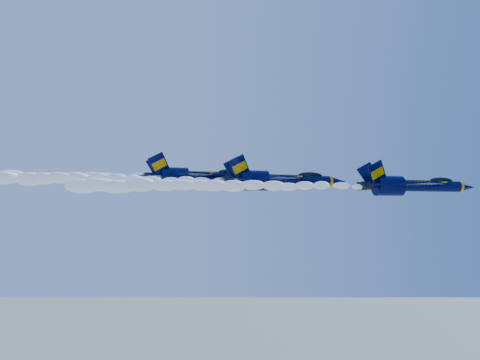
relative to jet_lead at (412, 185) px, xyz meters
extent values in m
cylinder|color=#000430|center=(2.82, 0.00, -0.07)|extent=(8.99, 1.50, 1.50)
ellipsoid|color=#000430|center=(-3.47, 0.00, -0.12)|extent=(1.56, 2.70, 6.39)
cone|color=#000430|center=(8.61, 0.00, -0.07)|extent=(2.60, 1.50, 1.50)
cylinder|color=#E89C00|center=(7.41, 0.00, -0.07)|extent=(0.35, 1.56, 1.56)
ellipsoid|color=black|center=(4.52, 0.00, 0.68)|extent=(3.60, 1.17, 0.99)
cube|color=#E89C00|center=(4.52, 0.00, 0.38)|extent=(4.19, 1.00, 0.18)
cube|color=#000430|center=(-1.68, -4.00, -0.07)|extent=(5.35, 6.35, 0.18)
cube|color=#000430|center=(-1.68, 4.00, -0.07)|extent=(5.35, 6.35, 0.18)
cube|color=#E89C00|center=(-0.28, -4.00, 0.03)|extent=(2.41, 5.00, 0.10)
cube|color=#E89C00|center=(-0.28, 4.00, 0.03)|extent=(2.41, 5.00, 0.10)
cube|color=#000430|center=(-5.67, -1.05, 1.43)|extent=(3.25, 1.03, 3.50)
cube|color=#000430|center=(-5.67, 1.05, 1.43)|extent=(3.25, 1.03, 3.50)
cylinder|color=black|center=(-6.97, -0.65, -0.17)|extent=(1.20, 1.10, 1.10)
cylinder|color=black|center=(-6.97, 0.65, -0.17)|extent=(1.20, 1.10, 1.10)
cube|color=#E89C00|center=(-0.18, 0.00, 0.71)|extent=(10.99, 0.35, 0.08)
ellipsoid|color=white|center=(-25.89, 0.00, -0.41)|extent=(36.84, 1.95, 1.75)
cylinder|color=#000430|center=(-12.45, 9.65, 1.05)|extent=(9.67, 1.61, 1.61)
ellipsoid|color=#000430|center=(-19.22, 9.65, 1.00)|extent=(1.68, 2.90, 6.88)
cone|color=#000430|center=(-6.22, 9.65, 1.05)|extent=(2.79, 1.61, 1.61)
cylinder|color=#E89C00|center=(-7.51, 9.65, 1.05)|extent=(0.38, 1.68, 1.68)
ellipsoid|color=black|center=(-10.62, 9.65, 1.86)|extent=(3.87, 1.26, 1.06)
cube|color=#E89C00|center=(-10.62, 9.65, 1.54)|extent=(4.51, 1.07, 0.19)
cube|color=#000430|center=(-17.29, 5.35, 1.05)|extent=(5.76, 6.83, 0.19)
cube|color=#000430|center=(-17.29, 13.95, 1.05)|extent=(5.76, 6.83, 0.19)
cube|color=#E89C00|center=(-15.78, 5.35, 1.16)|extent=(2.59, 5.38, 0.11)
cube|color=#E89C00|center=(-15.78, 13.95, 1.16)|extent=(2.59, 5.38, 0.11)
cube|color=#000430|center=(-21.59, 8.52, 2.66)|extent=(3.50, 1.11, 3.77)
cube|color=#000430|center=(-21.59, 10.78, 2.66)|extent=(3.50, 1.11, 3.77)
cylinder|color=black|center=(-22.98, 8.95, 0.94)|extent=(1.29, 1.18, 1.18)
cylinder|color=black|center=(-22.98, 10.35, 0.94)|extent=(1.29, 1.18, 1.18)
cube|color=#E89C00|center=(-15.68, 9.65, 1.89)|extent=(11.82, 0.38, 0.09)
ellipsoid|color=white|center=(-41.94, 9.65, 0.70)|extent=(36.84, 2.10, 1.89)
cylinder|color=#000430|center=(-22.59, 17.62, 1.95)|extent=(9.86, 1.64, 1.64)
ellipsoid|color=#000430|center=(-29.48, 17.62, 1.90)|extent=(1.71, 2.96, 7.01)
cone|color=#000430|center=(-16.23, 17.62, 1.95)|extent=(2.85, 1.64, 1.64)
cylinder|color=#E89C00|center=(-17.55, 17.62, 1.95)|extent=(0.38, 1.71, 1.71)
ellipsoid|color=black|center=(-20.72, 17.62, 2.78)|extent=(3.94, 1.28, 1.08)
cube|color=#E89C00|center=(-20.72, 17.62, 2.45)|extent=(4.60, 1.10, 0.20)
cube|color=#000430|center=(-27.51, 13.24, 1.95)|extent=(5.87, 6.96, 0.20)
cube|color=#000430|center=(-27.51, 22.00, 1.95)|extent=(5.87, 6.96, 0.20)
cube|color=#E89C00|center=(-25.98, 13.24, 2.06)|extent=(2.64, 5.49, 0.11)
cube|color=#E89C00|center=(-25.98, 22.00, 2.06)|extent=(2.64, 5.49, 0.11)
cube|color=#000430|center=(-31.89, 16.47, 3.60)|extent=(3.57, 1.13, 3.84)
cube|color=#000430|center=(-31.89, 18.77, 3.60)|extent=(3.57, 1.13, 3.84)
cylinder|color=black|center=(-33.32, 16.91, 1.84)|extent=(1.31, 1.20, 1.20)
cylinder|color=black|center=(-33.32, 18.33, 1.84)|extent=(1.31, 1.20, 1.20)
cube|color=#E89C00|center=(-25.87, 17.62, 2.81)|extent=(12.05, 0.38, 0.09)
ellipsoid|color=white|center=(-52.29, 17.62, 1.60)|extent=(36.84, 2.14, 1.92)
camera|label=1|loc=(-40.33, -63.09, -4.52)|focal=40.00mm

